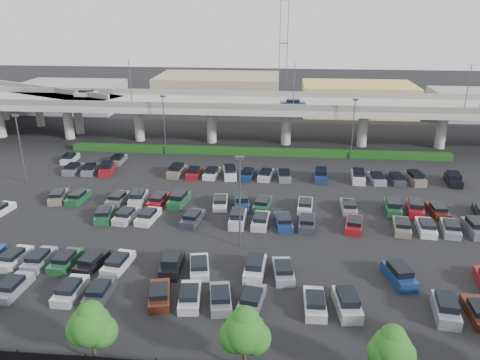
# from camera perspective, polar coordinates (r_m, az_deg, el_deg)

# --- Properties ---
(ground) EXTENTS (280.00, 280.00, 0.00)m
(ground) POSITION_cam_1_polar(r_m,az_deg,el_deg) (58.78, 0.69, -4.28)
(ground) COLOR black
(overpass) EXTENTS (150.00, 13.00, 15.80)m
(overpass) POSITION_cam_1_polar(r_m,az_deg,el_deg) (87.03, 2.28, 8.90)
(overpass) COLOR #9C9C94
(overpass) RESTS_ON ground
(on_ramp) EXTENTS (50.93, 30.13, 8.80)m
(on_ramp) POSITION_cam_1_polar(r_m,az_deg,el_deg) (112.81, -25.16, 9.67)
(on_ramp) COLOR #9C9C94
(on_ramp) RESTS_ON ground
(hedge) EXTENTS (66.00, 1.60, 1.10)m
(hedge) POSITION_cam_1_polar(r_m,az_deg,el_deg) (81.89, 2.08, 3.49)
(hedge) COLOR #183C11
(hedge) RESTS_ON ground
(tree_row) EXTENTS (65.07, 3.66, 5.94)m
(tree_row) POSITION_cam_1_polar(r_m,az_deg,el_deg) (34.28, -1.76, -17.87)
(tree_row) COLOR #332316
(tree_row) RESTS_ON ground
(parked_cars) EXTENTS (63.00, 41.60, 1.67)m
(parked_cars) POSITION_cam_1_polar(r_m,az_deg,el_deg) (55.82, -0.04, -5.02)
(parked_cars) COLOR #441D12
(parked_cars) RESTS_ON ground
(light_poles) EXTENTS (66.90, 48.38, 10.30)m
(light_poles) POSITION_cam_1_polar(r_m,az_deg,el_deg) (58.74, -3.15, 2.23)
(light_poles) COLOR #47474C
(light_poles) RESTS_ON ground
(distant_buildings) EXTENTS (138.00, 24.00, 9.00)m
(distant_buildings) POSITION_cam_1_polar(r_m,az_deg,el_deg) (117.11, 9.30, 10.14)
(distant_buildings) COLOR gray
(distant_buildings) RESTS_ON ground
(comm_tower) EXTENTS (2.40, 2.40, 30.00)m
(comm_tower) POSITION_cam_1_polar(r_m,az_deg,el_deg) (127.40, 5.35, 16.55)
(comm_tower) COLOR #47474C
(comm_tower) RESTS_ON ground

